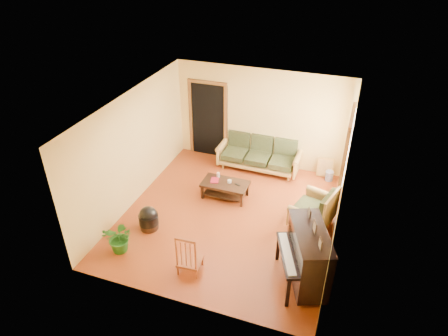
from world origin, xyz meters
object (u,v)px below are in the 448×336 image
at_px(coffee_table, 225,190).
at_px(footstool, 149,220).
at_px(ceramic_crock, 329,176).
at_px(sofa, 259,153).
at_px(potted_plant, 120,238).
at_px(piano, 308,257).
at_px(red_chair, 189,252).
at_px(armchair, 313,206).

relative_size(coffee_table, footstool, 2.59).
height_order(coffee_table, ceramic_crock, coffee_table).
relative_size(sofa, footstool, 5.07).
relative_size(sofa, potted_plant, 3.19).
distance_m(piano, red_chair, 2.11).
bearing_deg(red_chair, potted_plant, 175.59).
distance_m(armchair, footstool, 3.47).
relative_size(armchair, ceramic_crock, 3.76).
distance_m(sofa, ceramic_crock, 1.86).
distance_m(armchair, ceramic_crock, 1.93).
xyz_separation_m(sofa, piano, (1.83, -3.48, 0.12)).
relative_size(coffee_table, red_chair, 1.21).
bearing_deg(footstool, ceramic_crock, 43.16).
relative_size(piano, red_chair, 1.45).
relative_size(ceramic_crock, potted_plant, 0.38).
bearing_deg(red_chair, armchair, 43.61).
height_order(piano, ceramic_crock, piano).
xyz_separation_m(coffee_table, piano, (2.23, -1.98, 0.37)).
height_order(piano, potted_plant, piano).
relative_size(piano, ceramic_crock, 5.17).
xyz_separation_m(sofa, footstool, (-1.54, -3.11, -0.25)).
bearing_deg(potted_plant, footstool, 77.29).
xyz_separation_m(red_chair, potted_plant, (-1.48, 0.01, -0.11)).
xyz_separation_m(sofa, potted_plant, (-1.72, -3.91, -0.12)).
bearing_deg(coffee_table, armchair, -9.32).
bearing_deg(ceramic_crock, coffee_table, -145.22).
height_order(coffee_table, armchair, armchair).
bearing_deg(piano, potted_plant, 165.70).
bearing_deg(sofa, piano, -61.44).
distance_m(sofa, red_chair, 3.93).
bearing_deg(ceramic_crock, armchair, -94.76).
bearing_deg(potted_plant, sofa, 66.26).
bearing_deg(coffee_table, ceramic_crock, 34.78).
bearing_deg(armchair, sofa, 148.21).
distance_m(piano, footstool, 3.41).
xyz_separation_m(piano, red_chair, (-2.06, -0.45, -0.12)).
distance_m(sofa, potted_plant, 4.28).
xyz_separation_m(sofa, ceramic_crock, (1.83, 0.05, -0.33)).
bearing_deg(red_chair, sofa, 82.69).
bearing_deg(armchair, ceramic_crock, 101.14).
xyz_separation_m(coffee_table, potted_plant, (-1.32, -2.41, 0.14)).
distance_m(coffee_table, ceramic_crock, 2.72).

